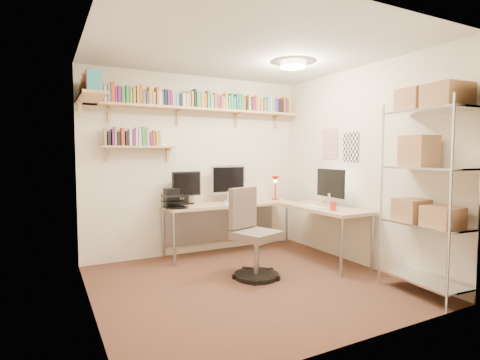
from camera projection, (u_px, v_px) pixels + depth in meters
name	position (u px, v px, depth m)	size (l,w,h in m)	color
ground	(249.00, 283.00, 4.09)	(3.20, 3.20, 0.00)	#4A301F
room_shell	(250.00, 141.00, 3.98)	(3.24, 3.04, 2.52)	beige
wall_shelves	(174.00, 106.00, 4.89)	(3.12, 1.09, 0.80)	tan
corner_desk	(246.00, 205.00, 5.12)	(2.21, 1.87, 1.25)	tan
office_chair	(253.00, 240.00, 4.28)	(0.58, 0.58, 1.02)	black
wire_rack	(427.00, 160.00, 3.68)	(0.48, 0.87, 2.07)	silver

